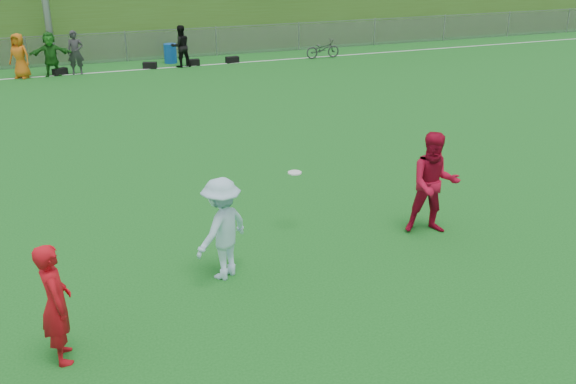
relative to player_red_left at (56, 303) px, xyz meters
name	(u,v)px	position (x,y,z in m)	size (l,w,h in m)	color
ground	(292,280)	(3.59, 0.85, -0.85)	(120.00, 120.00, 0.00)	#135B1A
sideline_far	(134,70)	(3.59, 18.85, -0.84)	(60.00, 0.10, 0.01)	white
fence	(126,46)	(3.59, 20.85, -0.20)	(58.00, 0.06, 1.30)	gray
berm	(99,1)	(3.59, 31.85, 0.65)	(120.00, 18.00, 3.00)	#2E5217
spectator_row	(64,53)	(0.98, 18.85, 0.00)	(8.97, 0.90, 1.69)	red
gear_bags	(161,65)	(4.71, 18.95, -0.72)	(7.62, 0.52, 0.26)	black
player_red_left	(56,303)	(0.00, 0.00, 0.00)	(0.62, 0.40, 1.69)	red
player_red_center	(434,184)	(6.69, 1.63, 0.13)	(0.95, 0.74, 1.95)	#AB0B29
player_blue	(222,229)	(2.59, 1.37, 0.01)	(1.11, 0.64, 1.72)	#ABDAED
frisbee	(295,173)	(4.33, 2.65, 0.29)	(0.26, 0.26, 0.02)	white
recycling_bin	(170,53)	(5.30, 19.85, -0.44)	(0.54, 0.54, 0.81)	#0F4BA9
bicycle	(323,49)	(11.84, 18.58, -0.44)	(0.54, 1.55, 0.82)	#2D2D2F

